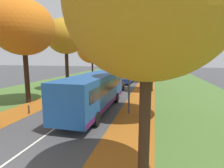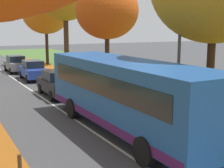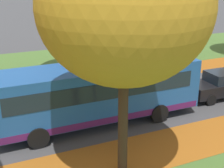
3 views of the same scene
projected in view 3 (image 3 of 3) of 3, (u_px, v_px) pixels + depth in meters
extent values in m
cube|color=#476B2D|center=(159.00, 55.00, 28.62)|extent=(12.00, 90.00, 0.01)
cube|color=#9E5619|center=(122.00, 78.00, 22.38)|extent=(2.80, 60.00, 0.00)
cube|color=#9E5619|center=(207.00, 136.00, 14.48)|extent=(2.80, 60.00, 0.00)
cylinder|color=black|center=(72.00, 44.00, 21.53)|extent=(0.45, 0.45, 4.97)
cylinder|color=black|center=(166.00, 35.00, 24.10)|extent=(0.47, 0.47, 5.21)
cylinder|color=#382619|center=(123.00, 124.00, 11.32)|extent=(0.36, 0.36, 4.02)
ellipsoid|color=#B27F1E|center=(124.00, 7.00, 9.90)|extent=(5.68, 5.68, 5.11)
cylinder|color=#4C3823|center=(38.00, 91.00, 19.06)|extent=(0.12, 0.12, 0.66)
cylinder|color=#47474C|center=(121.00, 84.00, 12.38)|extent=(0.14, 0.14, 6.00)
cylinder|color=#47474C|center=(113.00, 8.00, 12.08)|extent=(1.60, 0.10, 0.10)
ellipsoid|color=silver|center=(105.00, 7.00, 12.78)|extent=(0.44, 0.28, 0.20)
cube|color=#1E5199|center=(97.00, 91.00, 15.25)|extent=(2.51, 10.40, 2.50)
cube|color=#19232D|center=(97.00, 83.00, 15.11)|extent=(2.55, 9.15, 0.80)
cube|color=#4C1951|center=(98.00, 110.00, 15.62)|extent=(2.53, 10.19, 0.32)
cylinder|color=black|center=(38.00, 138.00, 13.43)|extent=(0.30, 0.96, 0.96)
cylinder|color=black|center=(29.00, 116.00, 15.47)|extent=(0.30, 0.96, 0.96)
cylinder|color=black|center=(159.00, 113.00, 15.75)|extent=(0.30, 0.96, 0.96)
cylinder|color=black|center=(137.00, 97.00, 17.79)|extent=(0.30, 0.96, 0.96)
cube|color=black|center=(220.00, 87.00, 18.78)|extent=(1.82, 4.25, 0.70)
cube|color=#19232D|center=(224.00, 76.00, 18.61)|extent=(1.50, 2.06, 0.60)
cylinder|color=black|center=(211.00, 100.00, 17.76)|extent=(0.24, 0.65, 0.64)
cylinder|color=black|center=(194.00, 91.00, 19.12)|extent=(0.24, 0.65, 0.64)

